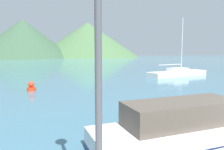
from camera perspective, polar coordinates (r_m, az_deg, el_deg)
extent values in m
cylinder|color=#4C4C51|center=(3.61, -3.59, 1.85)|extent=(0.12, 0.12, 4.30)
cube|color=silver|center=(8.65, 20.68, -13.74)|extent=(7.68, 2.10, 0.74)
cube|color=#19234C|center=(8.74, 20.61, -15.40)|extent=(7.72, 2.11, 0.20)
cube|color=brown|center=(8.06, 17.80, -9.31)|extent=(4.15, 1.64, 0.81)
cube|color=white|center=(29.81, 16.71, 0.38)|extent=(9.18, 3.61, 0.61)
cube|color=white|center=(29.76, 16.74, 1.38)|extent=(2.90, 1.95, 0.43)
cylinder|color=#BCBCC1|center=(30.18, 17.80, 7.55)|extent=(0.12, 0.12, 6.89)
cylinder|color=#BCBCC1|center=(28.73, 15.00, 2.63)|extent=(3.99, 0.75, 0.10)
cylinder|color=red|center=(19.08, -20.33, -3.46)|extent=(0.69, 0.69, 0.31)
sphere|color=red|center=(19.02, -20.38, -2.29)|extent=(0.48, 0.48, 0.48)
cone|color=#38563D|center=(106.17, -22.17, 8.77)|extent=(43.87, 43.87, 17.12)
cone|color=#476B42|center=(115.85, -6.39, 9.13)|extent=(53.55, 53.55, 17.80)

